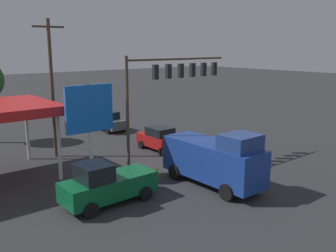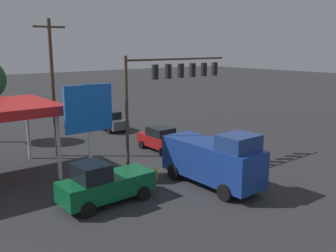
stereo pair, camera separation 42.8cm
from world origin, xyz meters
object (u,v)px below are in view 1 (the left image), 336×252
(traffic_signal_assembly, at_px, (172,79))
(delivery_truck, at_px, (215,159))
(utility_pole, at_px, (52,86))
(fire_hydrant, at_px, (157,175))
(sedan_waiting, at_px, (160,139))
(price_sign, at_px, (89,112))
(sedan_far, at_px, (108,121))
(pickup_parked, at_px, (107,184))

(traffic_signal_assembly, height_order, delivery_truck, traffic_signal_assembly)
(traffic_signal_assembly, bearing_deg, utility_pole, -50.92)
(traffic_signal_assembly, relative_size, fire_hydrant, 10.00)
(sedan_waiting, bearing_deg, delivery_truck, -15.22)
(price_sign, distance_m, delivery_truck, 8.31)
(sedan_far, distance_m, fire_hydrant, 15.76)
(traffic_signal_assembly, relative_size, price_sign, 1.45)
(fire_hydrant, bearing_deg, utility_pole, -74.29)
(price_sign, relative_size, fire_hydrant, 6.91)
(price_sign, relative_size, delivery_truck, 0.89)
(traffic_signal_assembly, distance_m, price_sign, 6.34)
(utility_pole, xyz_separation_m, price_sign, (0.27, 6.27, -1.08))
(utility_pole, distance_m, sedan_far, 10.62)
(traffic_signal_assembly, relative_size, sedan_waiting, 1.99)
(fire_hydrant, bearing_deg, traffic_signal_assembly, -144.49)
(utility_pole, relative_size, price_sign, 1.71)
(sedan_waiting, bearing_deg, price_sign, -71.03)
(utility_pole, bearing_deg, price_sign, 87.58)
(traffic_signal_assembly, height_order, utility_pole, utility_pole)
(utility_pole, xyz_separation_m, sedan_far, (-7.88, -5.49, -4.53))
(sedan_far, bearing_deg, sedan_waiting, -5.07)
(delivery_truck, xyz_separation_m, sedan_waiting, (-2.41, -8.39, -0.74))
(delivery_truck, xyz_separation_m, pickup_parked, (6.47, -1.83, -0.58))
(sedan_far, relative_size, fire_hydrant, 5.06)
(traffic_signal_assembly, distance_m, sedan_far, 13.79)
(sedan_waiting, height_order, fire_hydrant, sedan_waiting)
(traffic_signal_assembly, bearing_deg, sedan_waiting, -114.95)
(price_sign, distance_m, pickup_parked, 5.38)
(utility_pole, relative_size, fire_hydrant, 11.80)
(utility_pole, height_order, pickup_parked, utility_pole)
(price_sign, height_order, pickup_parked, price_sign)
(price_sign, relative_size, sedan_waiting, 1.37)
(sedan_waiting, xyz_separation_m, sedan_far, (-0.55, -9.27, 0.00))
(traffic_signal_assembly, bearing_deg, price_sign, -7.94)
(sedan_far, height_order, fire_hydrant, sedan_far)
(delivery_truck, bearing_deg, pickup_parked, -105.90)
(traffic_signal_assembly, distance_m, delivery_truck, 6.78)
(traffic_signal_assembly, distance_m, utility_pole, 9.18)
(sedan_waiting, bearing_deg, traffic_signal_assembly, -24.18)
(utility_pole, xyz_separation_m, delivery_truck, (-4.92, 12.17, -3.79))
(pickup_parked, bearing_deg, price_sign, -108.16)
(price_sign, xyz_separation_m, sedan_waiting, (-7.59, -2.50, -3.45))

